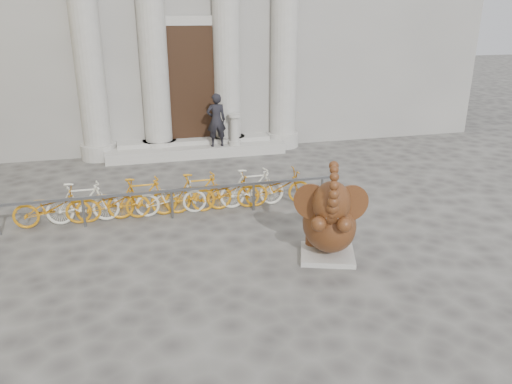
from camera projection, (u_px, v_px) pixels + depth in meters
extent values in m
plane|color=#474442|center=(275.00, 302.00, 8.55)|extent=(80.00, 80.00, 0.00)
cube|color=black|center=(192.00, 85.00, 16.76)|extent=(2.40, 0.16, 4.00)
cylinder|color=#A8A59E|center=(86.00, 33.00, 15.30)|extent=(0.90, 0.90, 8.00)
cylinder|color=#A8A59E|center=(152.00, 33.00, 15.78)|extent=(0.90, 0.90, 8.00)
cylinder|color=#A8A59E|center=(226.00, 32.00, 16.34)|extent=(0.90, 0.90, 8.00)
cylinder|color=#A8A59E|center=(284.00, 31.00, 16.81)|extent=(0.90, 0.90, 8.00)
cube|color=#A8A59E|center=(196.00, 150.00, 17.02)|extent=(6.00, 1.20, 0.36)
cube|color=#A8A59E|center=(327.00, 255.00, 10.07)|extent=(1.32, 1.26, 0.11)
ellipsoid|color=black|center=(328.00, 233.00, 10.15)|extent=(1.13, 1.10, 0.68)
ellipsoid|color=black|center=(329.00, 224.00, 9.85)|extent=(1.39, 1.54, 1.10)
cylinder|color=black|center=(313.00, 238.00, 10.37)|extent=(0.41, 0.41, 0.28)
cylinder|color=black|center=(341.00, 239.00, 10.32)|extent=(0.41, 0.41, 0.28)
cylinder|color=black|center=(318.00, 222.00, 9.40)|extent=(0.45, 0.68, 0.42)
cylinder|color=black|center=(343.00, 223.00, 9.36)|extent=(0.45, 0.68, 0.42)
ellipsoid|color=black|center=(332.00, 203.00, 9.29)|extent=(0.91, 0.88, 0.85)
cylinder|color=black|center=(312.00, 202.00, 9.45)|extent=(0.60, 0.48, 0.72)
cylinder|color=black|center=(350.00, 203.00, 9.39)|extent=(0.72, 0.07, 0.72)
cone|color=beige|center=(325.00, 216.00, 9.16)|extent=(0.09, 0.25, 0.11)
cone|color=beige|center=(339.00, 216.00, 9.14)|extent=(0.20, 0.24, 0.11)
cube|color=slate|center=(171.00, 191.00, 11.71)|extent=(8.00, 0.06, 0.06)
cylinder|color=slate|center=(84.00, 213.00, 11.36)|extent=(0.06, 0.06, 0.70)
cylinder|color=slate|center=(172.00, 204.00, 11.83)|extent=(0.06, 0.06, 0.70)
cylinder|color=slate|center=(254.00, 197.00, 12.30)|extent=(0.06, 0.06, 0.70)
cylinder|color=slate|center=(322.00, 191.00, 12.73)|extent=(0.06, 0.06, 0.70)
imported|color=orange|center=(51.00, 205.00, 11.37)|extent=(1.70, 0.50, 1.00)
imported|color=silver|center=(83.00, 203.00, 11.53)|extent=(1.66, 0.47, 1.00)
imported|color=orange|center=(113.00, 200.00, 11.69)|extent=(1.70, 0.50, 1.00)
imported|color=orange|center=(142.00, 198.00, 11.85)|extent=(1.66, 0.47, 1.00)
imported|color=silver|center=(171.00, 195.00, 12.00)|extent=(1.70, 0.50, 1.00)
imported|color=orange|center=(199.00, 193.00, 12.16)|extent=(1.66, 0.47, 1.00)
imported|color=orange|center=(226.00, 190.00, 12.32)|extent=(1.70, 0.50, 1.00)
imported|color=silver|center=(252.00, 188.00, 12.48)|extent=(1.66, 0.47, 1.00)
imported|color=orange|center=(278.00, 186.00, 12.64)|extent=(1.70, 0.50, 1.00)
imported|color=black|center=(216.00, 120.00, 16.49)|extent=(0.66, 0.45, 1.77)
cylinder|color=#A8A59E|center=(235.00, 143.00, 16.96)|extent=(0.43, 0.43, 0.13)
cylinder|color=#A8A59E|center=(235.00, 131.00, 16.82)|extent=(0.30, 0.30, 0.97)
cylinder|color=#A8A59E|center=(234.00, 116.00, 16.64)|extent=(0.43, 0.43, 0.11)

